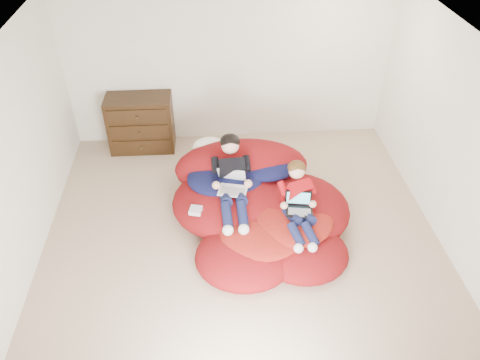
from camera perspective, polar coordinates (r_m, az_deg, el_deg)
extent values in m
cube|color=tan|center=(6.11, 0.28, -8.05)|extent=(5.10, 5.10, 0.25)
cube|color=white|center=(7.40, -1.35, 13.80)|extent=(5.10, 0.02, 2.50)
cube|color=white|center=(5.62, -26.08, 1.11)|extent=(0.02, 5.10, 2.50)
cube|color=white|center=(5.94, 25.27, 3.40)|extent=(0.02, 5.10, 2.50)
cube|color=white|center=(4.60, 0.39, 15.45)|extent=(5.10, 5.10, 0.02)
cube|color=#311F0D|center=(7.59, -11.98, 6.80)|extent=(1.01, 0.52, 0.90)
cube|color=#311F0D|center=(7.51, -11.89, 4.01)|extent=(0.90, 0.03, 0.22)
cylinder|color=#4C3F26|center=(7.49, -11.90, 3.93)|extent=(0.03, 0.06, 0.03)
cube|color=#311F0D|center=(7.37, -12.15, 5.76)|extent=(0.90, 0.03, 0.22)
cylinder|color=#4C3F26|center=(7.35, -12.17, 5.68)|extent=(0.03, 0.06, 0.03)
cube|color=#311F0D|center=(7.23, -12.43, 7.58)|extent=(0.90, 0.03, 0.22)
cylinder|color=#4C3F26|center=(7.21, -12.45, 7.50)|extent=(0.03, 0.06, 0.03)
ellipsoid|color=maroon|center=(6.23, -0.86, -2.60)|extent=(1.62, 1.46, 0.58)
ellipsoid|color=maroon|center=(6.19, 6.55, -3.49)|extent=(1.47, 1.43, 0.53)
ellipsoid|color=maroon|center=(5.88, 2.94, -6.19)|extent=(1.33, 1.06, 0.43)
ellipsoid|color=maroon|center=(5.63, 0.61, -9.26)|extent=(1.20, 1.10, 0.40)
ellipsoid|color=maroon|center=(5.73, 7.73, -8.80)|extent=(1.09, 0.99, 0.36)
ellipsoid|color=maroon|center=(6.52, 0.18, 1.49)|extent=(1.85, 0.82, 0.82)
ellipsoid|color=#121543|center=(6.21, -1.81, 0.32)|extent=(1.02, 0.84, 0.26)
ellipsoid|color=#121543|center=(6.38, 2.82, 1.83)|extent=(1.00, 0.70, 0.24)
ellipsoid|color=#AB2118|center=(5.84, 6.30, -4.63)|extent=(1.04, 1.04, 0.19)
ellipsoid|color=#AB2118|center=(5.67, 2.70, -6.54)|extent=(1.02, 0.92, 0.18)
ellipsoid|color=white|center=(6.56, -3.77, 4.01)|extent=(0.47, 0.30, 0.30)
cube|color=black|center=(6.01, -1.09, 1.20)|extent=(0.34, 0.43, 0.49)
sphere|color=#E8AA8D|center=(5.95, -1.21, 4.24)|extent=(0.23, 0.23, 0.23)
ellipsoid|color=black|center=(5.95, -1.23, 4.71)|extent=(0.26, 0.24, 0.19)
cylinder|color=#12173A|center=(5.86, -1.80, -1.98)|extent=(0.17, 0.38, 0.21)
cylinder|color=#12173A|center=(5.64, -1.61, -4.36)|extent=(0.14, 0.36, 0.24)
sphere|color=white|center=(5.54, -1.49, -6.13)|extent=(0.13, 0.13, 0.13)
cylinder|color=#12173A|center=(5.87, 0.04, -1.88)|extent=(0.17, 0.38, 0.21)
cylinder|color=#12173A|center=(5.65, 0.31, -4.26)|extent=(0.14, 0.36, 0.24)
sphere|color=white|center=(5.55, 0.47, -6.03)|extent=(0.13, 0.13, 0.13)
cube|color=red|center=(5.80, 6.90, -1.57)|extent=(0.37, 0.39, 0.44)
sphere|color=#E8AA8D|center=(5.71, 6.94, 1.11)|extent=(0.20, 0.20, 0.20)
ellipsoid|color=#4A3013|center=(5.70, 6.92, 1.54)|extent=(0.22, 0.21, 0.17)
cylinder|color=#12173A|center=(5.71, 6.40, -4.42)|extent=(0.23, 0.35, 0.18)
cylinder|color=#12173A|center=(5.52, 6.87, -6.63)|extent=(0.21, 0.33, 0.21)
sphere|color=white|center=(5.45, 7.14, -8.25)|extent=(0.12, 0.12, 0.12)
cylinder|color=#12173A|center=(5.74, 8.01, -4.32)|extent=(0.23, 0.35, 0.18)
cylinder|color=#12173A|center=(5.55, 8.55, -6.51)|extent=(0.21, 0.33, 0.21)
sphere|color=white|center=(5.48, 8.84, -8.12)|extent=(0.12, 0.12, 0.12)
cube|color=silver|center=(5.83, -0.89, -1.30)|extent=(0.40, 0.33, 0.01)
cube|color=gray|center=(5.82, -0.89, -1.31)|extent=(0.32, 0.21, 0.00)
cube|color=silver|center=(5.90, -1.02, 0.67)|extent=(0.37, 0.20, 0.23)
cube|color=#3E76D2|center=(5.89, -1.02, 0.66)|extent=(0.32, 0.16, 0.18)
cube|color=black|center=(5.69, 7.23, -3.83)|extent=(0.35, 0.27, 0.01)
cube|color=gray|center=(5.68, 7.26, -3.83)|extent=(0.29, 0.16, 0.00)
cube|color=black|center=(5.70, 7.11, -2.16)|extent=(0.32, 0.08, 0.22)
cube|color=teal|center=(5.69, 7.13, -2.20)|extent=(0.28, 0.06, 0.18)
cube|color=silver|center=(5.82, -5.41, -3.71)|extent=(0.18, 0.18, 0.06)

